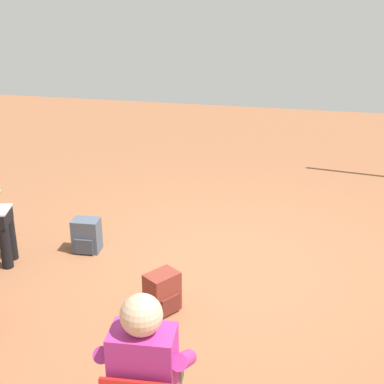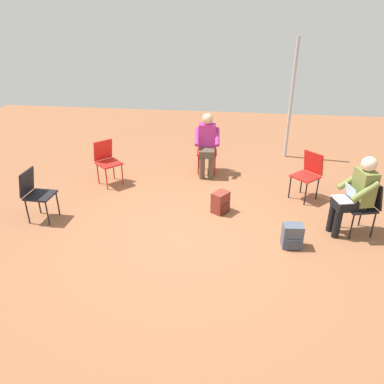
% 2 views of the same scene
% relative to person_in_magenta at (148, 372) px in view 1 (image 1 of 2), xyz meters
% --- Properties ---
extents(ground_plane, '(14.90, 14.90, 0.00)m').
position_rel_person_in_magenta_xyz_m(ground_plane, '(2.37, -0.08, -0.69)').
color(ground_plane, brown).
extents(person_in_magenta, '(0.54, 0.52, 1.24)m').
position_rel_person_in_magenta_xyz_m(person_in_magenta, '(0.00, 0.00, 0.00)').
color(person_in_magenta, '#4C4233').
rests_on(person_in_magenta, ground).
extents(backpack_near_laptop_user, '(0.34, 0.32, 0.36)m').
position_rel_person_in_magenta_xyz_m(backpack_near_laptop_user, '(1.58, 0.38, -0.54)').
color(backpack_near_laptop_user, maroon).
rests_on(backpack_near_laptop_user, ground).
extents(backpack_by_empty_chair, '(0.26, 0.29, 0.36)m').
position_rel_person_in_magenta_xyz_m(backpack_by_empty_chair, '(2.47, 1.46, -0.54)').
color(backpack_by_empty_chair, '#475160').
rests_on(backpack_by_empty_chair, ground).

